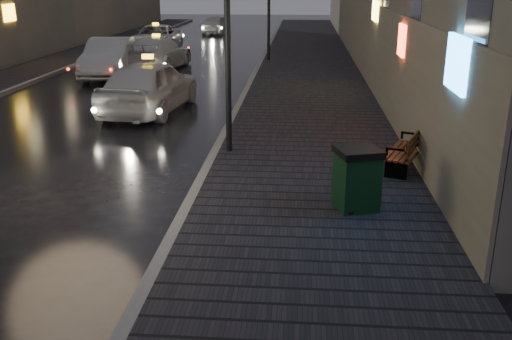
{
  "coord_description": "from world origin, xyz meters",
  "views": [
    {
      "loc": [
        3.56,
        -7.15,
        4.16
      ],
      "look_at": [
        2.78,
        2.53,
        0.85
      ],
      "focal_mm": 40.0,
      "sensor_mm": 36.0,
      "label": 1
    }
  ],
  "objects_px": {
    "trash_bin": "(357,178)",
    "car_far": "(216,25)",
    "car_left_mid": "(110,58)",
    "taxi_far": "(156,38)",
    "taxi_mid": "(157,53)",
    "lamp_near": "(227,8)",
    "bench": "(407,150)",
    "taxi_near": "(149,86)"
  },
  "relations": [
    {
      "from": "car_left_mid",
      "to": "taxi_near",
      "type": "bearing_deg",
      "value": -68.52
    },
    {
      "from": "bench",
      "to": "taxi_mid",
      "type": "distance_m",
      "value": 17.02
    },
    {
      "from": "car_left_mid",
      "to": "taxi_mid",
      "type": "xyz_separation_m",
      "value": [
        1.54,
        2.11,
        -0.07
      ]
    },
    {
      "from": "car_far",
      "to": "car_left_mid",
      "type": "bearing_deg",
      "value": 90.26
    },
    {
      "from": "car_left_mid",
      "to": "taxi_far",
      "type": "relative_size",
      "value": 0.94
    },
    {
      "from": "lamp_near",
      "to": "taxi_far",
      "type": "bearing_deg",
      "value": 108.58
    },
    {
      "from": "bench",
      "to": "taxi_mid",
      "type": "xyz_separation_m",
      "value": [
        -9.08,
        14.4,
        0.17
      ]
    },
    {
      "from": "bench",
      "to": "taxi_near",
      "type": "distance_m",
      "value": 9.13
    },
    {
      "from": "bench",
      "to": "taxi_near",
      "type": "xyz_separation_m",
      "value": [
        -7.16,
        5.66,
        0.27
      ]
    },
    {
      "from": "trash_bin",
      "to": "taxi_near",
      "type": "height_order",
      "value": "taxi_near"
    },
    {
      "from": "car_left_mid",
      "to": "taxi_mid",
      "type": "distance_m",
      "value": 2.62
    },
    {
      "from": "lamp_near",
      "to": "trash_bin",
      "type": "xyz_separation_m",
      "value": [
        2.74,
        -3.4,
        -2.76
      ]
    },
    {
      "from": "taxi_mid",
      "to": "car_far",
      "type": "height_order",
      "value": "taxi_mid"
    },
    {
      "from": "taxi_near",
      "to": "car_left_mid",
      "type": "height_order",
      "value": "taxi_near"
    },
    {
      "from": "lamp_near",
      "to": "bench",
      "type": "distance_m",
      "value": 5.1
    },
    {
      "from": "taxi_near",
      "to": "car_left_mid",
      "type": "distance_m",
      "value": 7.47
    },
    {
      "from": "taxi_mid",
      "to": "taxi_far",
      "type": "bearing_deg",
      "value": -70.01
    },
    {
      "from": "trash_bin",
      "to": "car_far",
      "type": "relative_size",
      "value": 0.28
    },
    {
      "from": "bench",
      "to": "taxi_far",
      "type": "xyz_separation_m",
      "value": [
        -10.91,
        21.54,
        0.15
      ]
    },
    {
      "from": "taxi_near",
      "to": "car_far",
      "type": "relative_size",
      "value": 1.23
    },
    {
      "from": "car_left_mid",
      "to": "car_far",
      "type": "xyz_separation_m",
      "value": [
        1.74,
        19.6,
        -0.12
      ]
    },
    {
      "from": "taxi_far",
      "to": "car_far",
      "type": "bearing_deg",
      "value": 76.67
    },
    {
      "from": "taxi_mid",
      "to": "car_far",
      "type": "distance_m",
      "value": 17.49
    },
    {
      "from": "trash_bin",
      "to": "car_left_mid",
      "type": "distance_m",
      "value": 17.31
    },
    {
      "from": "taxi_near",
      "to": "taxi_mid",
      "type": "xyz_separation_m",
      "value": [
        -1.92,
        8.73,
        -0.1
      ]
    },
    {
      "from": "trash_bin",
      "to": "taxi_mid",
      "type": "bearing_deg",
      "value": 97.99
    },
    {
      "from": "bench",
      "to": "car_left_mid",
      "type": "bearing_deg",
      "value": 152.53
    },
    {
      "from": "taxi_far",
      "to": "car_left_mid",
      "type": "bearing_deg",
      "value": -90.57
    },
    {
      "from": "lamp_near",
      "to": "car_far",
      "type": "height_order",
      "value": "lamp_near"
    },
    {
      "from": "taxi_mid",
      "to": "car_left_mid",
      "type": "bearing_deg",
      "value": 59.55
    },
    {
      "from": "lamp_near",
      "to": "taxi_far",
      "type": "distance_m",
      "value": 21.74
    },
    {
      "from": "lamp_near",
      "to": "taxi_mid",
      "type": "distance_m",
      "value": 14.48
    },
    {
      "from": "car_left_mid",
      "to": "taxi_mid",
      "type": "bearing_deg",
      "value": 47.67
    },
    {
      "from": "taxi_near",
      "to": "taxi_far",
      "type": "xyz_separation_m",
      "value": [
        -3.75,
        15.88,
        -0.12
      ]
    },
    {
      "from": "trash_bin",
      "to": "car_left_mid",
      "type": "height_order",
      "value": "car_left_mid"
    },
    {
      "from": "bench",
      "to": "taxi_near",
      "type": "bearing_deg",
      "value": 163.32
    },
    {
      "from": "bench",
      "to": "car_far",
      "type": "distance_m",
      "value": 33.1
    },
    {
      "from": "car_left_mid",
      "to": "bench",
      "type": "bearing_deg",
      "value": -55.31
    },
    {
      "from": "trash_bin",
      "to": "car_far",
      "type": "bearing_deg",
      "value": 85.49
    },
    {
      "from": "bench",
      "to": "car_left_mid",
      "type": "distance_m",
      "value": 16.24
    },
    {
      "from": "lamp_near",
      "to": "taxi_far",
      "type": "relative_size",
      "value": 1.0
    },
    {
      "from": "taxi_far",
      "to": "trash_bin",
      "type": "bearing_deg",
      "value": -70.31
    }
  ]
}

